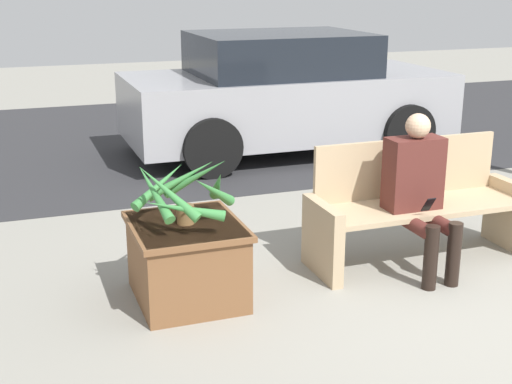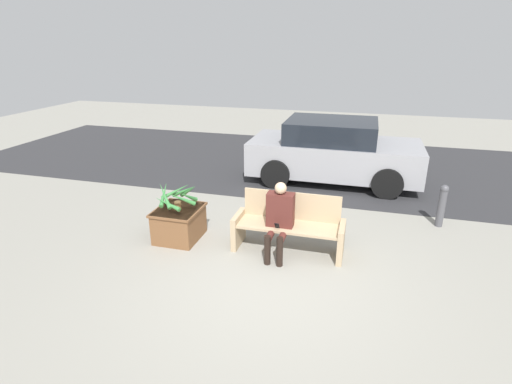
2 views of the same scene
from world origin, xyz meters
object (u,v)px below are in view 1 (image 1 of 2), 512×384
object	(u,v)px
person_seated	(419,187)
potted_plant	(184,191)
planter_box	(187,259)
bench	(417,206)
parked_car	(285,94)

from	to	relation	value
person_seated	potted_plant	world-z (taller)	person_seated
planter_box	person_seated	bearing A→B (deg)	-2.37
bench	person_seated	world-z (taller)	person_seated
planter_box	potted_plant	bearing A→B (deg)	-130.84
person_seated	parked_car	distance (m)	3.97
person_seated	parked_car	world-z (taller)	parked_car
person_seated	potted_plant	size ratio (longest dim) A/B	1.66
bench	parked_car	xyz separation A→B (m)	(0.36, 3.73, 0.31)
person_seated	planter_box	size ratio (longest dim) A/B	1.44
bench	parked_car	size ratio (longest dim) A/B	0.45
person_seated	potted_plant	distance (m)	1.81
bench	potted_plant	bearing A→B (deg)	-176.09
potted_plant	planter_box	bearing A→B (deg)	49.16
person_seated	parked_car	xyz separation A→B (m)	(0.49, 3.94, 0.08)
potted_plant	parked_car	size ratio (longest dim) A/B	0.18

